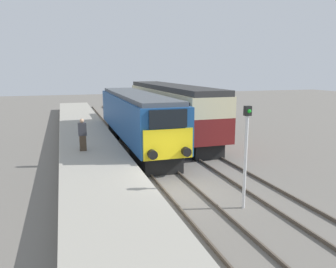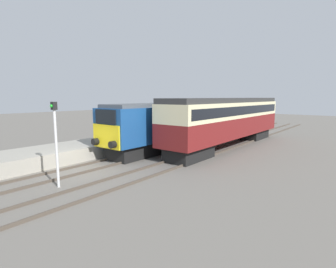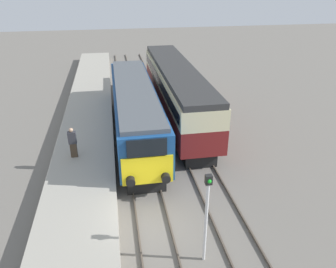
{
  "view_description": "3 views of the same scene",
  "coord_description": "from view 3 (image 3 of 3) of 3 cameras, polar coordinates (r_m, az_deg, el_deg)",
  "views": [
    {
      "loc": [
        -4.72,
        -12.68,
        5.25
      ],
      "look_at": [
        0.0,
        1.92,
        2.23
      ],
      "focal_mm": 35.0,
      "sensor_mm": 36.0,
      "label": 1
    },
    {
      "loc": [
        13.03,
        -8.3,
        4.17
      ],
      "look_at": [
        1.7,
        5.92,
        1.6
      ],
      "focal_mm": 28.0,
      "sensor_mm": 36.0,
      "label": 2
    },
    {
      "loc": [
        -1.33,
        -11.4,
        10.19
      ],
      "look_at": [
        1.7,
        5.92,
        1.6
      ],
      "focal_mm": 35.0,
      "sensor_mm": 36.0,
      "label": 3
    }
  ],
  "objects": [
    {
      "name": "rails_near_track",
      "position": [
        19.31,
        -4.53,
        -5.64
      ],
      "size": [
        1.51,
        60.0,
        0.14
      ],
      "color": "#4C4238",
      "rests_on": "ground_plane"
    },
    {
      "name": "rails_far_track",
      "position": [
        19.84,
        5.32,
        -4.75
      ],
      "size": [
        1.5,
        60.0,
        0.14
      ],
      "color": "#4C4238",
      "rests_on": "ground_plane"
    },
    {
      "name": "ground_plane",
      "position": [
        15.34,
        -2.54,
        -15.59
      ],
      "size": [
        120.0,
        120.0,
        0.0
      ],
      "primitive_type": "plane",
      "color": "slate"
    },
    {
      "name": "signal_post",
      "position": [
        12.39,
        6.73,
        -13.39
      ],
      "size": [
        0.24,
        0.28,
        3.96
      ],
      "color": "silver",
      "rests_on": "ground_plane"
    },
    {
      "name": "person_on_platform",
      "position": [
        18.98,
        -16.25,
        -1.44
      ],
      "size": [
        0.44,
        0.26,
        1.78
      ],
      "color": "#473828",
      "rests_on": "platform_left"
    },
    {
      "name": "passenger_carriage",
      "position": [
        25.03,
        1.48,
        8.05
      ],
      "size": [
        2.75,
        16.08,
        4.09
      ],
      "color": "black",
      "rests_on": "ground_plane"
    },
    {
      "name": "platform_left",
      "position": [
        21.8,
        -14.03,
        -1.38
      ],
      "size": [
        3.5,
        50.0,
        0.87
      ],
      "color": "#9E998C",
      "rests_on": "ground_plane"
    },
    {
      "name": "locomotive",
      "position": [
        22.03,
        -5.78,
        4.31
      ],
      "size": [
        2.7,
        14.75,
        3.7
      ],
      "color": "black",
      "rests_on": "ground_plane"
    }
  ]
}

